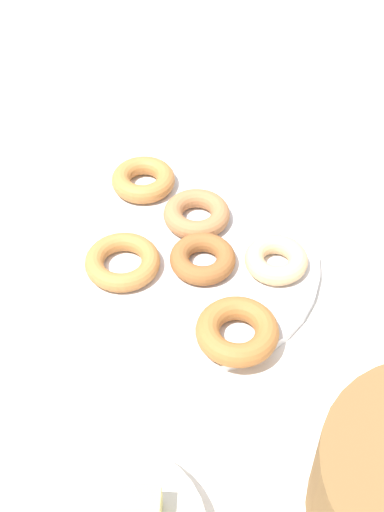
% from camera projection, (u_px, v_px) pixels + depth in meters
% --- Properties ---
extents(ground_plane, '(2.40, 2.40, 0.00)m').
position_uv_depth(ground_plane, '(183.00, 264.00, 0.86)').
color(ground_plane, white).
extents(donut_plate, '(0.33, 0.33, 0.01)m').
position_uv_depth(donut_plate, '(183.00, 260.00, 0.85)').
color(donut_plate, silver).
rests_on(donut_plate, ground_plane).
extents(donut_0, '(0.10, 0.10, 0.02)m').
position_uv_depth(donut_0, '(197.00, 214.00, 0.88)').
color(donut_0, '#B27547').
rests_on(donut_0, donut_plate).
extents(donut_1, '(0.09, 0.09, 0.02)m').
position_uv_depth(donut_1, '(276.00, 260.00, 0.83)').
color(donut_1, '#EABC84').
rests_on(donut_1, donut_plate).
extents(donut_2, '(0.12, 0.12, 0.02)m').
position_uv_depth(donut_2, '(123.00, 262.00, 0.83)').
color(donut_2, '#BC7A3D').
rests_on(donut_2, donut_plate).
extents(donut_3, '(0.11, 0.11, 0.02)m').
position_uv_depth(donut_3, '(141.00, 180.00, 0.93)').
color(donut_3, '#BC7A3D').
rests_on(donut_3, donut_plate).
extents(donut_4, '(0.11, 0.11, 0.02)m').
position_uv_depth(donut_4, '(203.00, 259.00, 0.83)').
color(donut_4, '#995B2D').
rests_on(donut_4, donut_plate).
extents(donut_5, '(0.10, 0.10, 0.03)m').
position_uv_depth(donut_5, '(237.00, 331.00, 0.75)').
color(donut_5, '#AD6B33').
rests_on(donut_5, donut_plate).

